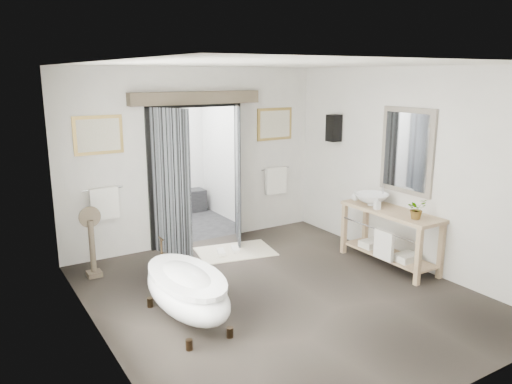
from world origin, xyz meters
The scene contains 13 objects.
ground_plane centered at (0.00, 0.00, 0.00)m, with size 5.00×5.00×0.00m, color #494037.
room_shell centered at (-0.04, -0.13, 1.86)m, with size 4.52×5.02×2.91m.
shower_room centered at (0.00, 3.99, 0.91)m, with size 2.22×2.01×2.51m.
back_wall_dressing centered at (0.00, 2.32, 1.56)m, with size 3.82×0.77×2.52m.
clawfoot_tub centered at (-1.31, -0.02, 0.39)m, with size 0.73×1.64×0.80m.
vanity centered at (1.95, 0.01, 0.51)m, with size 0.57×1.60×0.85m.
pedestal_mirror centered at (-1.90, 1.89, 0.44)m, with size 0.30×0.20×1.02m.
rug centered at (0.29, 1.70, 0.01)m, with size 1.20×0.80×0.01m, color beige.
slippers centered at (0.17, 1.71, 0.04)m, with size 0.46×0.30×0.05m.
basin centered at (1.92, 0.38, 0.94)m, with size 0.52×0.52×0.18m, color white.
plant centered at (1.92, -0.48, 0.99)m, with size 0.25×0.22×0.28m, color gray.
soap_bottle_a centered at (1.82, 0.16, 0.94)m, with size 0.08×0.08×0.18m, color gray.
soap_bottle_b centered at (1.91, 0.72, 0.93)m, with size 0.12×0.12×0.15m, color gray.
Camera 1 is at (-3.41, -4.92, 2.80)m, focal length 35.00 mm.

